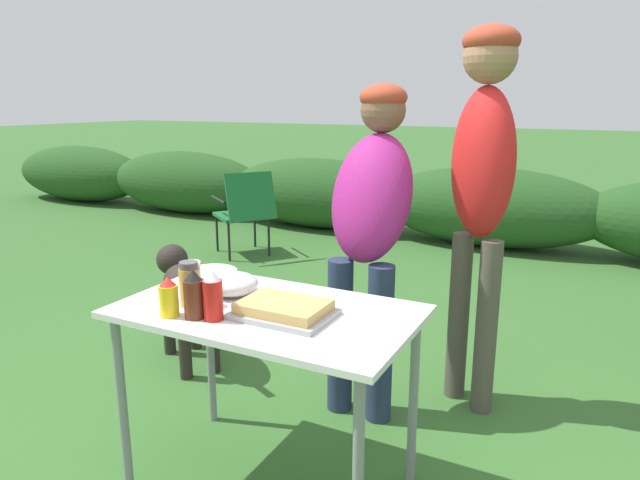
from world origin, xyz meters
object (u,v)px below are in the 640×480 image
ketchup_bottle (213,296)px  bbq_sauce_bottle (194,295)px  dog (185,289)px  folding_table (267,328)px  spice_jar (190,284)px  mixing_bowl (233,284)px  paper_cup_stack (191,280)px  mustard_bottle (169,297)px  food_tray (284,310)px  plate_stack (211,275)px  standing_person_in_olive_jacket (371,215)px  standing_person_in_navy_coat (482,171)px  camp_chair_green_behind_table (245,209)px

ketchup_bottle → bbq_sauce_bottle: bearing=-167.0°
bbq_sauce_bottle → dog: bearing=132.4°
folding_table → spice_jar: bearing=-159.6°
bbq_sauce_bottle → mixing_bowl: bearing=95.5°
folding_table → bbq_sauce_bottle: size_ratio=6.18×
mixing_bowl → paper_cup_stack: 0.16m
paper_cup_stack → mustard_bottle: (0.06, -0.19, -0.00)m
food_tray → spice_jar: size_ratio=2.03×
folding_table → plate_stack: size_ratio=4.96×
mixing_bowl → dog: mixing_bowl is taller
mixing_bowl → ketchup_bottle: (0.10, -0.25, 0.04)m
food_tray → dog: size_ratio=0.45×
mustard_bottle → standing_person_in_olive_jacket: size_ratio=0.09×
ketchup_bottle → standing_person_in_navy_coat: bearing=60.5°
mixing_bowl → bbq_sauce_bottle: bearing=-84.5°
ketchup_bottle → dog: ketchup_bottle is taller
food_tray → plate_stack: (-0.50, 0.23, -0.01)m
folding_table → bbq_sauce_bottle: bbq_sauce_bottle is taller
plate_stack → mustard_bottle: mustard_bottle is taller
paper_cup_stack → standing_person_in_navy_coat: size_ratio=0.08×
folding_table → food_tray: 0.15m
plate_stack → standing_person_in_olive_jacket: standing_person_in_olive_jacket is taller
ketchup_bottle → paper_cup_stack: bearing=146.0°
camp_chair_green_behind_table → spice_jar: bearing=-112.2°
bbq_sauce_bottle → dog: bbq_sauce_bottle is taller
food_tray → standing_person_in_navy_coat: 1.19m
paper_cup_stack → mustard_bottle: bearing=-72.9°
camp_chair_green_behind_table → ketchup_bottle: bearing=-110.6°
ketchup_bottle → mixing_bowl: bearing=110.9°
bbq_sauce_bottle → spice_jar: bbq_sauce_bottle is taller
ketchup_bottle → camp_chair_green_behind_table: 3.53m
standing_person_in_navy_coat → camp_chair_green_behind_table: size_ratio=2.17×
plate_stack → paper_cup_stack: size_ratio=1.56×
food_tray → standing_person_in_navy_coat: (0.45, 1.03, 0.40)m
standing_person_in_navy_coat → dog: (-1.58, -0.25, -0.74)m
dog → camp_chair_green_behind_table: bearing=60.3°
spice_jar → standing_person_in_olive_jacket: standing_person_in_olive_jacket is taller
spice_jar → dog: 1.20m
plate_stack → dog: size_ratio=0.29×
folding_table → food_tray: food_tray is taller
folding_table → standing_person_in_navy_coat: size_ratio=0.61×
folding_table → paper_cup_stack: 0.36m
mixing_bowl → spice_jar: spice_jar is taller
paper_cup_stack → spice_jar: size_ratio=0.84×
plate_stack → paper_cup_stack: 0.23m
folding_table → food_tray: bearing=-22.3°
ketchup_bottle → standing_person_in_olive_jacket: 0.96m
bbq_sauce_bottle → standing_person_in_olive_jacket: bearing=73.6°
bbq_sauce_bottle → camp_chair_green_behind_table: (-1.83, 2.97, -0.36)m
paper_cup_stack → dog: 1.10m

